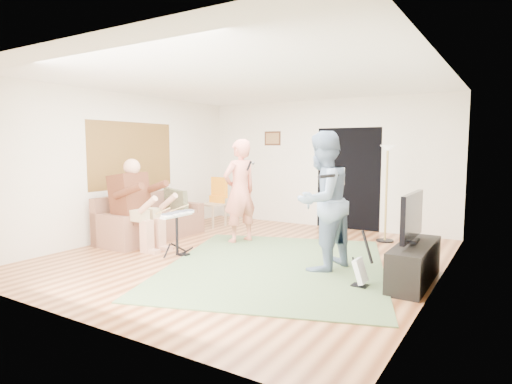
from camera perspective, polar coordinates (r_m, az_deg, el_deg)
floor at (r=6.78m, az=-1.10°, el=-8.54°), size 6.00×6.00×0.00m
walls at (r=6.57m, az=-1.12°, el=2.93°), size 5.50×6.00×2.70m
ceiling at (r=6.64m, az=-1.14°, el=14.64°), size 6.00×6.00×0.00m
window_blinds at (r=8.51m, az=-16.16°, el=4.74°), size 0.00×2.05×2.05m
doorway at (r=9.05m, az=12.18°, el=1.73°), size 2.10×0.00×2.10m
picture_frame at (r=9.77m, az=2.22°, el=7.16°), size 0.42×0.03×0.32m
area_rug at (r=6.25m, az=2.65°, el=-9.72°), size 4.06×4.51×0.02m
sofa at (r=8.25m, az=-14.13°, el=-4.13°), size 0.85×2.05×0.83m
drummer at (r=7.45m, az=-15.41°, el=-2.82°), size 0.98×0.55×1.51m
drum_kit at (r=6.91m, az=-10.49°, el=-5.77°), size 0.38×0.68×0.70m
singer at (r=7.61m, az=-2.19°, el=0.12°), size 0.65×0.78×1.84m
microphone at (r=7.47m, az=-0.93°, el=3.51°), size 0.06×0.06×0.24m
guitarist at (r=5.96m, az=8.79°, el=-1.21°), size 0.92×1.07×1.92m
guitar_held at (r=5.86m, az=10.64°, el=2.02°), size 0.19×0.61×0.26m
guitar_spare at (r=5.43m, az=13.80°, el=-10.19°), size 0.26×0.23×0.71m
torchiere_lamp at (r=7.98m, az=17.05°, el=2.07°), size 0.31×0.31×1.74m
dining_chair at (r=9.28m, az=-5.61°, el=-2.25°), size 0.50×0.52×1.05m
tv_cabinet at (r=5.78m, az=20.36°, el=-8.94°), size 0.40×1.40×0.50m
television at (r=5.67m, az=20.08°, el=-3.01°), size 0.06×1.00×0.58m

